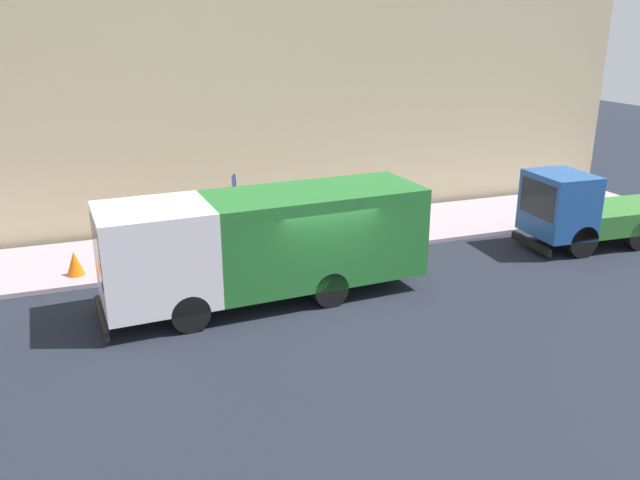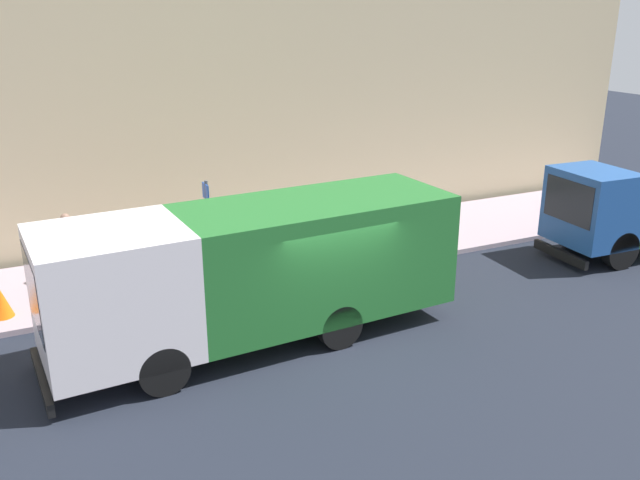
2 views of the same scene
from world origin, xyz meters
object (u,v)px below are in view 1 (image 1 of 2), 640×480
Objects in this scene: pedestrian_walking at (128,223)px; traffic_cone_orange at (75,263)px; small_flatbed_truck at (587,212)px; pedestrian_standing at (205,217)px; street_sign_post at (236,210)px; large_utility_truck at (266,241)px.

traffic_cone_orange is at bearing 140.08° from pedestrian_walking.
traffic_cone_orange is (-1.43, 1.61, -0.57)m from pedestrian_walking.
small_flatbed_truck is at bearing -97.93° from pedestrian_walking.
traffic_cone_orange is (2.67, 15.45, -0.67)m from small_flatbed_truck.
pedestrian_standing is at bearing 71.92° from small_flatbed_truck.
traffic_cone_orange is at bearing 84.79° from street_sign_post.
street_sign_post reaches higher than traffic_cone_orange.
small_flatbed_truck is 11.14m from street_sign_post.
pedestrian_walking is at bearing -48.47° from traffic_cone_orange.
small_flatbed_truck is 15.69m from traffic_cone_orange.
large_utility_truck is 3.21× the size of street_sign_post.
pedestrian_standing is 2.24× the size of traffic_cone_orange.
pedestrian_walking is (4.63, 3.06, -0.55)m from large_utility_truck.
large_utility_truck is 4.94m from pedestrian_standing.
pedestrian_standing is (0.22, -2.39, -0.10)m from pedestrian_walking.
small_flatbed_truck is 2.01× the size of street_sign_post.
street_sign_post is (-1.84, -2.94, 0.62)m from pedestrian_walking.
pedestrian_standing reaches higher than traffic_cone_orange.
traffic_cone_orange is 0.27× the size of street_sign_post.
traffic_cone_orange is at bearing -145.11° from pedestrian_standing.
street_sign_post is at bearing 80.89° from small_flatbed_truck.
small_flatbed_truck is 3.36× the size of pedestrian_standing.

